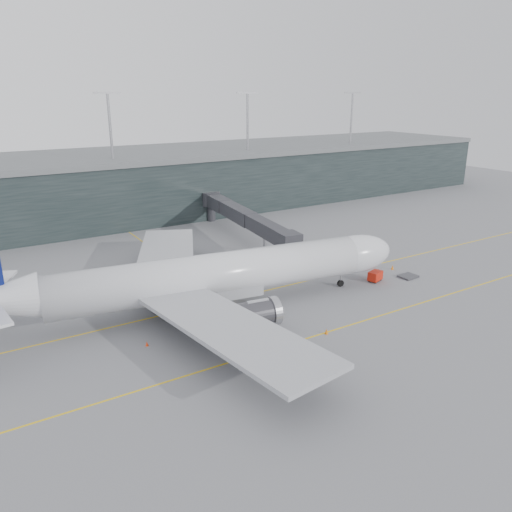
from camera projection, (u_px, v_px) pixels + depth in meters
ground at (183, 298)px, 74.48m from camera, size 320.00×320.00×0.00m
taxiline_a at (195, 307)px, 71.24m from camera, size 160.00×0.25×0.02m
taxiline_b at (253, 355)px, 58.32m from camera, size 160.00×0.25×0.02m
taxiline_lead_main at (164, 257)px, 93.13m from camera, size 0.25×60.00×0.02m
terminal at (83, 188)px, 118.93m from camera, size 240.00×36.00×29.00m
main_aircraft at (209, 276)px, 69.28m from camera, size 62.85×58.52×17.64m
jet_bridge at (232, 213)px, 104.77m from camera, size 9.08×45.25×6.90m
gse_cart at (375, 276)px, 80.96m from camera, size 2.78×2.21×1.66m
baggage_dolly at (408, 276)px, 82.86m from camera, size 3.05×2.50×0.29m
uld_a at (122, 279)px, 79.65m from camera, size 1.94×1.65×1.60m
uld_b at (151, 273)px, 82.06m from camera, size 2.18×1.77×1.92m
uld_c at (150, 274)px, 81.48m from camera, size 2.66×2.41×1.98m
cone_nose at (392, 267)px, 86.47m from camera, size 0.49×0.49×0.79m
cone_wing_stbd at (326, 331)px, 63.31m from camera, size 0.46×0.46×0.74m
cone_wing_port at (198, 263)px, 88.87m from camera, size 0.48×0.48×0.76m
cone_tail at (147, 344)px, 60.33m from camera, size 0.38×0.38×0.61m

